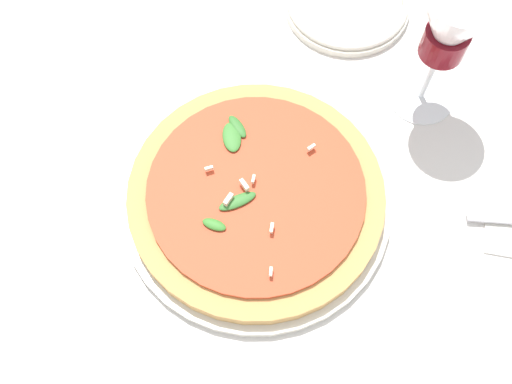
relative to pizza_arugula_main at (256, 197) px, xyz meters
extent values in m
plane|color=silver|center=(-0.01, -0.01, -0.02)|extent=(6.00, 6.00, 0.00)
cylinder|color=silver|center=(0.00, 0.00, -0.01)|extent=(0.30, 0.30, 0.01)
cylinder|color=tan|center=(0.00, 0.00, 0.00)|extent=(0.28, 0.28, 0.02)
cylinder|color=#C64728|center=(0.00, 0.00, 0.02)|extent=(0.24, 0.24, 0.01)
ellipsoid|color=#3B7D30|center=(-0.03, 0.06, 0.02)|extent=(0.03, 0.04, 0.01)
ellipsoid|color=#34712C|center=(-0.03, 0.08, 0.02)|extent=(0.03, 0.03, 0.01)
ellipsoid|color=#397D2C|center=(-0.04, -0.05, 0.02)|extent=(0.03, 0.02, 0.01)
ellipsoid|color=#36742F|center=(-0.02, -0.02, 0.02)|extent=(0.04, 0.03, 0.01)
cube|color=#EFE5C6|center=(-0.01, 0.00, 0.03)|extent=(0.01, 0.01, 0.01)
cube|color=#EFE5C6|center=(0.00, 0.01, 0.03)|extent=(0.00, 0.01, 0.01)
cube|color=#EFE5C6|center=(0.02, -0.05, 0.03)|extent=(0.00, 0.01, 0.01)
cube|color=#EFE5C6|center=(0.02, -0.09, 0.03)|extent=(0.00, 0.01, 0.01)
cube|color=#EFE5C6|center=(-0.05, 0.02, 0.03)|extent=(0.01, 0.01, 0.01)
cube|color=#EFE5C6|center=(0.06, 0.05, 0.03)|extent=(0.01, 0.01, 0.01)
cube|color=#EFE5C6|center=(-0.03, -0.02, 0.03)|extent=(0.01, 0.01, 0.01)
cylinder|color=white|center=(0.19, 0.16, -0.01)|extent=(0.08, 0.08, 0.00)
cylinder|color=white|center=(0.19, 0.16, 0.03)|extent=(0.01, 0.01, 0.08)
cone|color=white|center=(0.19, 0.16, 0.11)|extent=(0.09, 0.09, 0.10)
cylinder|color=maroon|center=(0.19, 0.16, 0.09)|extent=(0.05, 0.05, 0.03)
cylinder|color=silver|center=(0.09, 0.29, -0.01)|extent=(0.17, 0.17, 0.01)
torus|color=silver|center=(0.09, 0.29, 0.00)|extent=(0.16, 0.16, 0.01)
camera|label=1|loc=(0.02, -0.27, 0.60)|focal=42.00mm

